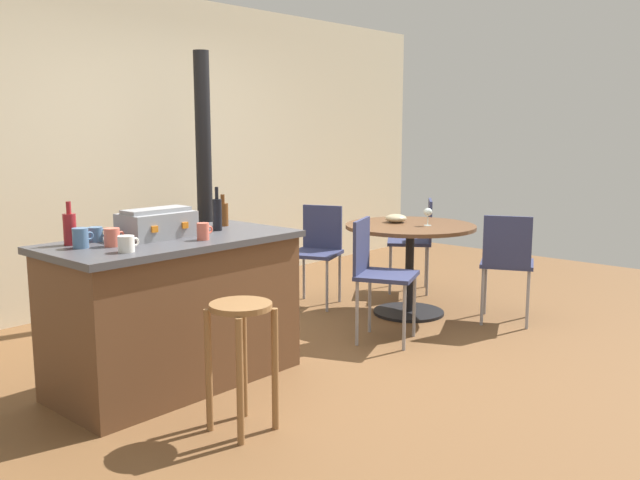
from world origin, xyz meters
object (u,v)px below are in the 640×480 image
Objects in this scene: bottle_2 at (217,214)px; wooden_stool at (241,340)px; folding_chair_far at (377,269)px; folding_chair_right at (417,237)px; wine_glass at (428,213)px; cup_3 at (203,231)px; bottle_0 at (223,214)px; cup_2 at (81,238)px; folding_chair_left at (507,259)px; wood_stove at (206,247)px; cup_0 at (96,234)px; toolbox at (157,224)px; folding_chair_near at (318,247)px; bottle_1 at (70,228)px; kitchen_island at (175,311)px; serving_bowl at (396,218)px; cup_4 at (112,237)px; dining_table at (410,246)px; cup_1 at (127,244)px.

wooden_stool is at bearing -123.44° from bottle_2.
folding_chair_far is 1.60m from folding_chair_right.
bottle_2 reaches higher than wine_glass.
cup_3 is at bearing 177.34° from wine_glass.
bottle_0 is at bearing 149.49° from folding_chair_far.
bottle_2 is 2.28× the size of cup_2.
folding_chair_left is 0.40× the size of wood_stove.
cup_0 is 0.61m from cup_3.
wood_stove is at bearing 33.43° from cup_2.
cup_0 is at bearing 153.84° from toolbox.
wood_stove is at bearing 54.21° from bottle_2.
wood_stove reaches higher than folding_chair_near.
toolbox is 0.49m from bottle_1.
bottle_1 is at bearing -149.48° from wood_stove.
bottle_2 is at bearing 156.55° from folding_chair_left.
cup_0 reaches higher than folding_chair_near.
wood_stove is 1.98m from cup_0.
bottle_0 is 1.73× the size of cup_2.
kitchen_island is at bearing 160.37° from folding_chair_left.
wine_glass is (2.80, -0.51, -0.13)m from bottle_1.
bottle_2 is (0.55, 0.83, 0.52)m from wooden_stool.
bottle_2 reaches higher than wooden_stool.
serving_bowl is at bearing -66.39° from folding_chair_near.
wood_stove is 2.19m from cup_2.
folding_chair_right is (1.47, 0.65, -0.01)m from folding_chair_far.
cup_2 reaches higher than kitchen_island.
wood_stove is 17.85× the size of cup_4.
wine_glass is at bearing -72.39° from dining_table.
dining_table is 5.91× the size of serving_bowl.
bottle_1 is at bearing -178.79° from cup_0.
folding_chair_left is at bearing -13.13° from cup_1.
toolbox is at bearing -170.36° from bottle_0.
serving_bowl is at bearing 92.75° from wine_glass.
dining_table is at bearing -7.74° from bottle_1.
cup_2 is (-0.17, -0.14, 0.01)m from cup_0.
cup_2 reaches higher than wine_glass.
folding_chair_far reaches higher than dining_table.
folding_chair_right is at bearing 4.93° from bottle_2.
cup_4 is (-0.34, -0.06, -0.03)m from toolbox.
cup_2 reaches higher than wooden_stool.
cup_4 reaches higher than serving_bowl.
toolbox reaches higher than folding_chair_near.
bottle_0 reaches higher than wine_glass.
folding_chair_near is at bearing 63.89° from folding_chair_far.
cup_2 is (-3.03, 0.98, 0.43)m from folding_chair_left.
cup_0 is 0.98× the size of cup_2.
folding_chair_far is 8.25× the size of cup_3.
folding_chair_far is (-0.51, -1.03, 0.03)m from folding_chair_near.
cup_0 is (-1.85, 0.61, 0.40)m from folding_chair_far.
bottle_0 is 0.21m from bottle_2.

